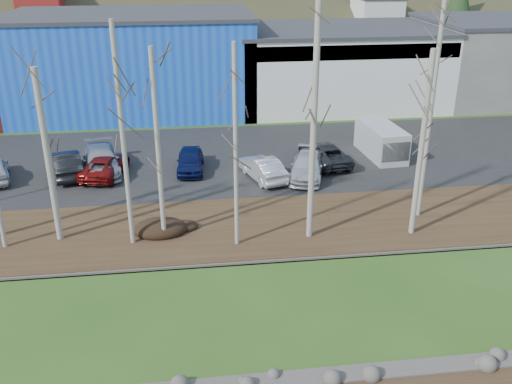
{
  "coord_description": "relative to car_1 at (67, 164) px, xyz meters",
  "views": [
    {
      "loc": [
        -1.94,
        -11.8,
        13.69
      ],
      "look_at": [
        1.36,
        13.47,
        2.5
      ],
      "focal_mm": 40.0,
      "sensor_mm": 36.0,
      "label": 1
    }
  ],
  "objects": [
    {
      "name": "car_4",
      "position": [
        7.71,
        -0.26,
        -0.07
      ],
      "size": [
        1.89,
        4.19,
        1.4
      ],
      "primitive_type": "imported",
      "rotation": [
        0.0,
        0.0,
        -0.06
      ],
      "color": "#0D1546",
      "rests_on": "parking_lot"
    },
    {
      "name": "building_grey",
      "position": [
        37.41,
        15.98,
        2.75
      ],
      "size": [
        14.28,
        12.24,
        7.3
      ],
      "color": "#65625E",
      "rests_on": "ground"
    },
    {
      "name": "dirt_mound",
      "position": [
        5.96,
        -8.69,
        -0.49
      ],
      "size": [
        2.72,
        1.92,
        0.53
      ],
      "primitive_type": "ellipsoid",
      "color": "black",
      "rests_on": "far_bank"
    },
    {
      "name": "birch_6",
      "position": [
        13.4,
        -10.0,
        5.15
      ],
      "size": [
        0.29,
        0.29,
        11.81
      ],
      "color": "#BCB4AB",
      "rests_on": "far_bank"
    },
    {
      "name": "building_blue",
      "position": [
        3.41,
        15.98,
        3.25
      ],
      "size": [
        20.4,
        12.24,
        8.3
      ],
      "color": "blue",
      "rests_on": "ground"
    },
    {
      "name": "car_6",
      "position": [
        16.58,
        -0.1,
        -0.07
      ],
      "size": [
        3.06,
        5.29,
        1.39
      ],
      "primitive_type": "imported",
      "rotation": [
        0.0,
        0.0,
        3.3
      ],
      "color": "#2B2C2E",
      "rests_on": "parking_lot"
    },
    {
      "name": "far_bank",
      "position": [
        9.41,
        -8.52,
        -0.83
      ],
      "size": [
        80.0,
        7.0,
        0.15
      ],
      "primitive_type": "cube",
      "color": "#382616",
      "rests_on": "ground"
    },
    {
      "name": "car_5",
      "position": [
        12.15,
        -2.2,
        -0.05
      ],
      "size": [
        2.69,
        4.58,
        1.43
      ],
      "primitive_type": "imported",
      "rotation": [
        0.0,
        0.0,
        3.43
      ],
      "color": "silver",
      "rests_on": "parking_lot"
    },
    {
      "name": "birch_3",
      "position": [
        4.65,
        -9.55,
        4.55
      ],
      "size": [
        0.23,
        0.23,
        10.61
      ],
      "color": "#BCB4AB",
      "rests_on": "far_bank"
    },
    {
      "name": "parking_lot",
      "position": [
        9.41,
        1.98,
        -0.84
      ],
      "size": [
        80.0,
        14.0,
        0.14
      ],
      "primitive_type": "cube",
      "color": "black",
      "rests_on": "ground"
    },
    {
      "name": "birch_5",
      "position": [
        9.73,
        -10.32,
        4.1
      ],
      "size": [
        0.2,
        0.2,
        9.71
      ],
      "color": "#BCB4AB",
      "rests_on": "far_bank"
    },
    {
      "name": "near_bank_rocks",
      "position": [
        9.41,
        -19.92,
        -0.91
      ],
      "size": [
        80.0,
        0.8,
        0.5
      ],
      "primitive_type": null,
      "color": "#47423D",
      "rests_on": "ground"
    },
    {
      "name": "car_3",
      "position": [
        2.07,
        0.27,
        0.02
      ],
      "size": [
        3.07,
        5.69,
        1.57
      ],
      "primitive_type": "imported",
      "rotation": [
        0.0,
        0.0,
        0.17
      ],
      "color": "#9FA4A8",
      "rests_on": "parking_lot"
    },
    {
      "name": "birch_8",
      "position": [
        19.77,
        -8.4,
        5.72
      ],
      "size": [
        0.23,
        0.23,
        12.96
      ],
      "color": "#BCB4AB",
      "rests_on": "far_bank"
    },
    {
      "name": "birch_7",
      "position": [
        18.64,
        -10.33,
        3.85
      ],
      "size": [
        0.27,
        0.27,
        9.22
      ],
      "color": "#BCB4AB",
      "rests_on": "far_bank"
    },
    {
      "name": "car_7",
      "position": [
        14.97,
        -2.27,
        -0.06
      ],
      "size": [
        3.4,
        5.24,
        1.41
      ],
      "primitive_type": "imported",
      "rotation": [
        0.0,
        0.0,
        -0.32
      ],
      "color": "silver",
      "rests_on": "parking_lot"
    },
    {
      "name": "building_white",
      "position": [
        21.41,
        15.96,
        2.51
      ],
      "size": [
        18.36,
        12.24,
        6.8
      ],
      "color": "silver",
      "rests_on": "ground"
    },
    {
      "name": "birch_4",
      "position": [
        6.19,
        -9.34,
        3.96
      ],
      "size": [
        0.23,
        0.23,
        9.42
      ],
      "color": "#BCB4AB",
      "rests_on": "far_bank"
    },
    {
      "name": "van_white",
      "position": [
        20.83,
        0.76,
        0.3
      ],
      "size": [
        2.4,
        5.0,
        2.12
      ],
      "rotation": [
        0.0,
        0.0,
        0.08
      ],
      "color": "silver",
      "rests_on": "parking_lot"
    },
    {
      "name": "car_2",
      "position": [
        2.35,
        -0.4,
        -0.11
      ],
      "size": [
        3.15,
        5.08,
        1.31
      ],
      "primitive_type": "imported",
      "rotation": [
        0.0,
        0.0,
        2.92
      ],
      "color": "maroon",
      "rests_on": "parking_lot"
    },
    {
      "name": "birch_2",
      "position": [
        1.03,
        -8.68,
        3.51
      ],
      "size": [
        0.3,
        0.3,
        8.53
      ],
      "color": "#BCB4AB",
      "rests_on": "far_bank"
    },
    {
      "name": "river",
      "position": [
        9.41,
        -15.82,
        -0.91
      ],
      "size": [
        80.0,
        8.0,
        0.9
      ],
      "primitive_type": null,
      "color": "black",
      "rests_on": "ground"
    },
    {
      "name": "far_bank_rocks",
      "position": [
        9.41,
        -11.72,
        -0.91
      ],
      "size": [
        80.0,
        0.8,
        0.46
      ],
      "primitive_type": null,
      "color": "#47423D",
      "rests_on": "ground"
    },
    {
      "name": "car_1",
      "position": [
        0.0,
        0.0,
        0.0
      ],
      "size": [
        2.72,
        4.9,
        1.53
      ],
      "primitive_type": "imported",
      "rotation": [
        0.0,
        0.0,
        3.39
      ],
      "color": "black",
      "rests_on": "parking_lot"
    }
  ]
}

